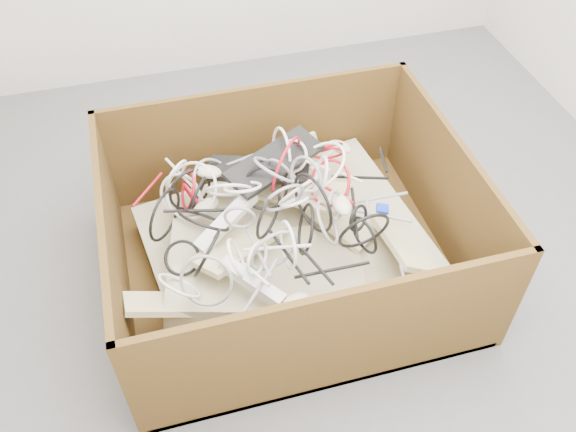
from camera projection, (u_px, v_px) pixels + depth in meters
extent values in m
plane|color=#555557|center=(334.00, 241.00, 2.64)|extent=(3.00, 3.00, 0.00)
cube|color=#37270D|center=(289.00, 268.00, 2.52)|extent=(1.33, 1.11, 0.03)
cube|color=#37270D|center=(257.00, 138.00, 2.70)|extent=(1.33, 0.03, 0.54)
cube|color=#37270D|center=(334.00, 344.00, 1.97)|extent=(1.33, 0.02, 0.54)
cube|color=#37270D|center=(446.00, 194.00, 2.46)|extent=(0.03, 1.06, 0.54)
cube|color=#37270D|center=(116.00, 260.00, 2.22)|extent=(0.02, 1.06, 0.54)
cube|color=tan|center=(288.00, 252.00, 2.48)|extent=(1.17, 1.01, 0.21)
cube|color=tan|center=(265.00, 259.00, 2.35)|extent=(0.84, 0.75, 0.23)
cube|color=#C3B589|center=(241.00, 210.00, 2.53)|extent=(0.43, 0.28, 0.06)
cube|color=#C3B589|center=(328.00, 213.00, 2.44)|extent=(0.34, 0.41, 0.14)
cube|color=#C3B589|center=(307.00, 273.00, 2.31)|extent=(0.17, 0.40, 0.13)
cube|color=#C3B589|center=(183.00, 304.00, 2.13)|extent=(0.40, 0.16, 0.19)
cube|color=#C3B589|center=(404.00, 244.00, 2.29)|extent=(0.17, 0.41, 0.20)
cube|color=#C3B589|center=(277.00, 168.00, 2.50)|extent=(0.42, 0.17, 0.19)
cube|color=#C3B589|center=(241.00, 244.00, 2.24)|extent=(0.40, 0.35, 0.13)
cube|color=#C3B589|center=(300.00, 191.00, 2.39)|extent=(0.36, 0.39, 0.16)
cube|color=black|center=(258.00, 170.00, 2.43)|extent=(0.43, 0.28, 0.04)
cube|color=black|center=(275.00, 161.00, 2.32)|extent=(0.42, 0.32, 0.05)
ellipsoid|color=beige|center=(206.00, 206.00, 2.33)|extent=(0.13, 0.11, 0.04)
ellipsoid|color=beige|center=(340.00, 147.00, 2.56)|extent=(0.12, 0.12, 0.04)
ellipsoid|color=beige|center=(296.00, 303.00, 2.02)|extent=(0.13, 0.10, 0.04)
ellipsoid|color=beige|center=(341.00, 204.00, 2.18)|extent=(0.07, 0.11, 0.04)
ellipsoid|color=beige|center=(208.00, 172.00, 2.36)|extent=(0.13, 0.11, 0.04)
cube|color=silver|center=(226.00, 221.00, 2.22)|extent=(0.27, 0.20, 0.12)
cube|color=silver|center=(252.00, 282.00, 2.08)|extent=(0.21, 0.22, 0.08)
cube|color=#0C27B4|center=(382.00, 209.00, 2.25)|extent=(0.06, 0.05, 0.03)
torus|color=black|center=(364.00, 235.00, 2.18)|extent=(0.07, 0.18, 0.19)
torus|color=gray|center=(274.00, 251.00, 2.05)|extent=(0.25, 0.08, 0.25)
torus|color=black|center=(364.00, 231.00, 2.14)|extent=(0.28, 0.07, 0.27)
torus|color=black|center=(204.00, 220.00, 2.18)|extent=(0.24, 0.22, 0.18)
torus|color=silver|center=(257.00, 259.00, 2.04)|extent=(0.13, 0.11, 0.16)
torus|color=black|center=(313.00, 203.00, 2.12)|extent=(0.10, 0.28, 0.29)
torus|color=black|center=(207.00, 253.00, 2.10)|extent=(0.17, 0.19, 0.23)
torus|color=silver|center=(321.00, 174.00, 2.21)|extent=(0.07, 0.18, 0.17)
torus|color=silver|center=(237.00, 258.00, 2.08)|extent=(0.07, 0.19, 0.19)
torus|color=silver|center=(180.00, 195.00, 2.39)|extent=(0.22, 0.17, 0.19)
torus|color=silver|center=(293.00, 156.00, 2.37)|extent=(0.12, 0.16, 0.16)
torus|color=gray|center=(284.00, 198.00, 2.13)|extent=(0.22, 0.08, 0.21)
torus|color=gray|center=(276.00, 170.00, 2.24)|extent=(0.22, 0.23, 0.13)
torus|color=#A80C1A|center=(330.00, 183.00, 2.28)|extent=(0.18, 0.19, 0.18)
torus|color=black|center=(306.00, 229.00, 2.16)|extent=(0.09, 0.24, 0.23)
torus|color=gray|center=(240.00, 218.00, 2.13)|extent=(0.13, 0.06, 0.14)
torus|color=black|center=(197.00, 194.00, 2.31)|extent=(0.13, 0.17, 0.16)
torus|color=silver|center=(288.00, 245.00, 2.08)|extent=(0.03, 0.18, 0.18)
torus|color=silver|center=(242.00, 187.00, 2.18)|extent=(0.18, 0.17, 0.09)
torus|color=silver|center=(229.00, 190.00, 2.24)|extent=(0.23, 0.13, 0.20)
torus|color=black|center=(182.00, 258.00, 2.18)|extent=(0.16, 0.13, 0.12)
torus|color=gray|center=(206.00, 281.00, 2.02)|extent=(0.18, 0.16, 0.19)
torus|color=#A80C1A|center=(192.00, 195.00, 2.37)|extent=(0.06, 0.16, 0.16)
torus|color=#A80C1A|center=(327.00, 153.00, 2.48)|extent=(0.18, 0.10, 0.17)
torus|color=#A80C1A|center=(286.00, 166.00, 2.31)|extent=(0.17, 0.25, 0.29)
torus|color=silver|center=(176.00, 174.00, 2.39)|extent=(0.13, 0.15, 0.18)
torus|color=silver|center=(191.00, 190.00, 2.36)|extent=(0.29, 0.30, 0.16)
torus|color=black|center=(358.00, 218.00, 2.18)|extent=(0.13, 0.09, 0.14)
torus|color=#A80C1A|center=(314.00, 152.00, 2.51)|extent=(0.34, 0.24, 0.26)
torus|color=gray|center=(306.00, 178.00, 2.18)|extent=(0.10, 0.22, 0.22)
torus|color=black|center=(190.00, 190.00, 2.38)|extent=(0.24, 0.11, 0.25)
torus|color=silver|center=(179.00, 286.00, 2.08)|extent=(0.19, 0.18, 0.15)
torus|color=black|center=(165.00, 215.00, 2.30)|extent=(0.19, 0.25, 0.30)
torus|color=black|center=(269.00, 215.00, 2.14)|extent=(0.18, 0.20, 0.26)
torus|color=silver|center=(299.00, 192.00, 2.24)|extent=(0.25, 0.17, 0.22)
torus|color=black|center=(265.00, 189.00, 2.26)|extent=(0.24, 0.13, 0.22)
torus|color=gray|center=(335.00, 206.00, 2.16)|extent=(0.09, 0.14, 0.14)
torus|color=gray|center=(279.00, 171.00, 2.30)|extent=(0.11, 0.10, 0.14)
torus|color=silver|center=(281.00, 155.00, 2.41)|extent=(0.05, 0.31, 0.31)
torus|color=#A80C1A|center=(188.00, 189.00, 2.38)|extent=(0.09, 0.23, 0.22)
torus|color=gray|center=(328.00, 223.00, 2.11)|extent=(0.13, 0.22, 0.19)
torus|color=silver|center=(318.00, 167.00, 2.29)|extent=(0.28, 0.33, 0.19)
torus|color=gray|center=(215.00, 184.00, 2.40)|extent=(0.22, 0.22, 0.24)
torus|color=silver|center=(295.00, 202.00, 2.14)|extent=(0.12, 0.09, 0.09)
cylinder|color=#A80C1A|center=(329.00, 190.00, 2.27)|extent=(0.12, 0.21, 0.03)
cylinder|color=black|center=(198.00, 211.00, 2.24)|extent=(0.25, 0.04, 0.05)
cylinder|color=gray|center=(380.00, 215.00, 2.22)|extent=(0.19, 0.15, 0.05)
cylinder|color=#A80C1A|center=(147.00, 189.00, 2.49)|extent=(0.15, 0.15, 0.04)
cylinder|color=black|center=(288.00, 256.00, 2.07)|extent=(0.08, 0.25, 0.04)
cylinder|color=gray|center=(258.00, 252.00, 2.11)|extent=(0.05, 0.23, 0.02)
cylinder|color=silver|center=(257.00, 275.00, 2.03)|extent=(0.07, 0.12, 0.02)
cylinder|color=black|center=(315.00, 263.00, 2.05)|extent=(0.08, 0.20, 0.03)
cylinder|color=black|center=(359.00, 177.00, 2.38)|extent=(0.18, 0.16, 0.09)
cylinder|color=silver|center=(302.00, 160.00, 2.35)|extent=(0.17, 0.20, 0.04)
cylinder|color=black|center=(332.00, 270.00, 2.08)|extent=(0.27, 0.02, 0.03)
cylinder|color=silver|center=(180.00, 174.00, 2.40)|extent=(0.10, 0.22, 0.02)
cylinder|color=silver|center=(327.00, 156.00, 2.45)|extent=(0.18, 0.12, 0.02)
cylinder|color=gray|center=(256.00, 293.00, 2.01)|extent=(0.20, 0.20, 0.07)
cylinder|color=black|center=(355.00, 212.00, 2.21)|extent=(0.06, 0.21, 0.05)
cylinder|color=gray|center=(381.00, 198.00, 2.36)|extent=(0.22, 0.02, 0.02)
cylinder|color=gray|center=(405.00, 282.00, 2.10)|extent=(0.03, 0.13, 0.04)
cylinder|color=gray|center=(235.00, 162.00, 2.44)|extent=(0.25, 0.03, 0.09)
cylinder|color=silver|center=(277.00, 248.00, 2.07)|extent=(0.22, 0.11, 0.09)
cylinder|color=silver|center=(350.00, 177.00, 2.35)|extent=(0.07, 0.11, 0.03)
cylinder|color=black|center=(383.00, 160.00, 2.51)|extent=(0.04, 0.13, 0.03)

